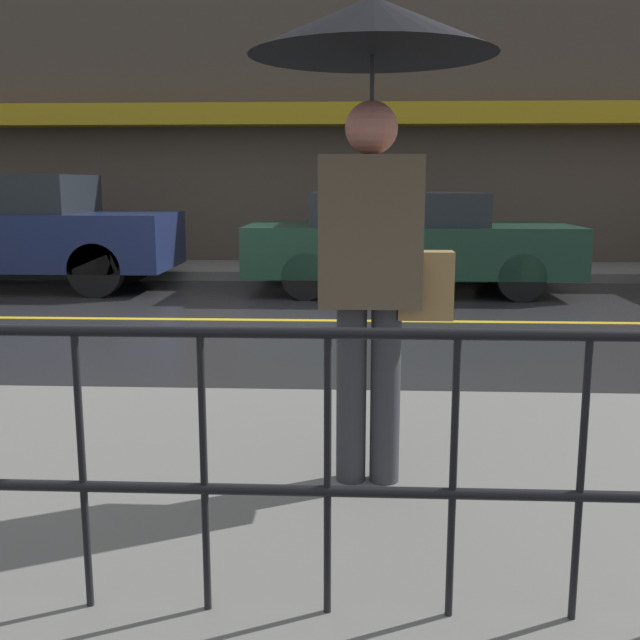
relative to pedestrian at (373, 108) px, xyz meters
name	(u,v)px	position (x,y,z in m)	size (l,w,h in m)	color
ground_plane	(208,320)	(-1.70, 4.78, -1.81)	(80.00, 80.00, 0.00)	#262628
sidewalk_near	(20,480)	(-1.70, 0.09, -1.74)	(28.00, 2.86, 0.14)	slate
sidewalk_far	(257,270)	(-1.70, 8.91, -1.74)	(28.00, 1.74, 0.14)	slate
lane_marking	(208,319)	(-1.70, 4.78, -1.80)	(25.20, 0.12, 0.01)	gold
building_storefront	(262,117)	(-1.70, 9.90, 0.79)	(28.00, 0.85, 5.20)	#4C4238
pedestrian	(373,108)	(0.00, 0.00, 0.00)	(1.05, 1.05, 2.11)	#333338
car_navy	(14,231)	(-4.89, 7.10, -0.99)	(4.40, 1.71, 1.60)	#19234C
car_dark_green	(406,240)	(0.62, 7.10, -1.10)	(4.42, 1.89, 1.36)	#193828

